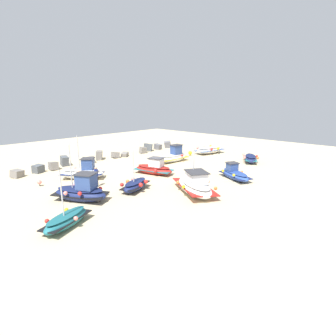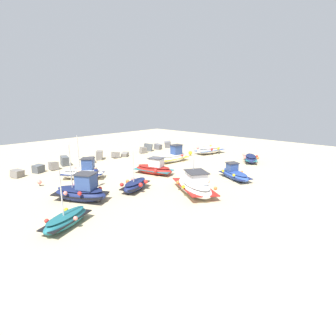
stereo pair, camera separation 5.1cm
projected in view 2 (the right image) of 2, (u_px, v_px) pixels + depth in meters
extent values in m
plane|color=#C6B289|center=(155.00, 171.00, 27.57)|extent=(59.75, 59.75, 0.00)
ellipsoid|color=white|center=(194.00, 187.00, 20.97)|extent=(4.43, 5.37, 1.08)
cube|color=maroon|center=(194.00, 186.00, 20.96)|extent=(4.35, 5.22, 0.22)
ellipsoid|color=beige|center=(194.00, 182.00, 20.87)|extent=(3.86, 4.71, 0.27)
cube|color=silver|center=(196.00, 178.00, 20.38)|extent=(1.93, 2.02, 0.85)
cube|color=#333338|center=(197.00, 172.00, 20.27)|extent=(2.24, 2.35, 0.06)
cylinder|color=#B7B7BC|center=(193.00, 164.00, 20.82)|extent=(0.08, 0.08, 2.63)
sphere|color=#EA7F75|center=(201.00, 177.00, 22.48)|extent=(0.27, 0.27, 0.27)
sphere|color=orange|center=(178.00, 182.00, 21.25)|extent=(0.27, 0.27, 0.27)
sphere|color=#EA7F75|center=(208.00, 181.00, 21.18)|extent=(0.27, 0.27, 0.27)
sphere|color=yellow|center=(183.00, 187.00, 19.93)|extent=(0.27, 0.27, 0.27)
sphere|color=orange|center=(215.00, 188.00, 19.91)|extent=(0.27, 0.27, 0.27)
ellipsoid|color=navy|center=(251.00, 159.00, 31.31)|extent=(3.53, 2.78, 0.86)
cube|color=#1E6670|center=(251.00, 158.00, 31.30)|extent=(3.44, 2.75, 0.08)
ellipsoid|color=#151E45|center=(251.00, 156.00, 31.22)|extent=(3.10, 2.44, 0.15)
sphere|color=#EA7F75|center=(245.00, 158.00, 30.50)|extent=(0.32, 0.32, 0.32)
sphere|color=orange|center=(258.00, 158.00, 30.65)|extent=(0.32, 0.32, 0.32)
sphere|color=#EA7F75|center=(244.00, 155.00, 31.38)|extent=(0.32, 0.32, 0.32)
sphere|color=red|center=(257.00, 156.00, 31.54)|extent=(0.32, 0.32, 0.32)
sphere|color=#EA7F75|center=(244.00, 154.00, 32.28)|extent=(0.32, 0.32, 0.32)
ellipsoid|color=maroon|center=(154.00, 170.00, 26.41)|extent=(2.52, 4.27, 0.84)
cube|color=#1E6670|center=(154.00, 169.00, 26.40)|extent=(2.52, 4.12, 0.11)
ellipsoid|color=maroon|center=(154.00, 167.00, 26.32)|extent=(2.20, 3.75, 0.16)
cube|color=white|center=(156.00, 162.00, 26.06)|extent=(1.32, 1.46, 0.81)
cube|color=#333338|center=(156.00, 158.00, 25.95)|extent=(1.53, 1.70, 0.06)
sphere|color=red|center=(152.00, 165.00, 27.40)|extent=(0.33, 0.33, 0.33)
sphere|color=red|center=(155.00, 171.00, 25.30)|extent=(0.33, 0.33, 0.33)
ellipsoid|color=#2D4C9E|center=(235.00, 175.00, 24.62)|extent=(2.80, 3.93, 0.75)
cube|color=navy|center=(235.00, 175.00, 24.61)|extent=(2.77, 3.81, 0.09)
ellipsoid|color=navy|center=(235.00, 172.00, 24.55)|extent=(2.46, 3.45, 0.14)
cube|color=#2D4784|center=(232.00, 167.00, 24.92)|extent=(1.15, 1.12, 0.70)
cube|color=#333338|center=(232.00, 163.00, 24.82)|extent=(1.34, 1.30, 0.06)
sphere|color=yellow|center=(234.00, 175.00, 23.50)|extent=(0.25, 0.25, 0.25)
sphere|color=orange|center=(242.00, 172.00, 24.82)|extent=(0.25, 0.25, 0.25)
sphere|color=yellow|center=(223.00, 171.00, 25.08)|extent=(0.25, 0.25, 0.25)
ellipsoid|color=navy|center=(80.00, 194.00, 19.36)|extent=(3.34, 4.34, 1.01)
cube|color=black|center=(80.00, 194.00, 19.35)|extent=(3.28, 4.21, 0.15)
ellipsoid|color=#151E45|center=(80.00, 189.00, 19.26)|extent=(2.91, 3.81, 0.21)
cube|color=#2D4784|center=(86.00, 181.00, 18.97)|extent=(1.51, 1.57, 1.10)
cube|color=#333338|center=(85.00, 174.00, 18.82)|extent=(1.76, 1.82, 0.06)
cylinder|color=#B7B7BC|center=(70.00, 166.00, 19.00)|extent=(0.08, 0.08, 3.17)
sphere|color=#EA7F75|center=(73.00, 186.00, 20.41)|extent=(0.29, 0.29, 0.29)
sphere|color=#EA7F75|center=(65.00, 193.00, 18.58)|extent=(0.29, 0.29, 0.29)
sphere|color=red|center=(87.00, 187.00, 20.14)|extent=(0.29, 0.29, 0.29)
sphere|color=red|center=(80.00, 194.00, 18.28)|extent=(0.29, 0.29, 0.29)
sphere|color=red|center=(100.00, 188.00, 19.86)|extent=(0.29, 0.29, 0.29)
ellipsoid|color=navy|center=(135.00, 186.00, 21.56)|extent=(3.33, 2.22, 0.83)
cube|color=black|center=(135.00, 185.00, 21.55)|extent=(3.22, 2.20, 0.10)
ellipsoid|color=#151E45|center=(135.00, 182.00, 21.48)|extent=(2.92, 1.94, 0.16)
cylinder|color=#B7B7BC|center=(133.00, 167.00, 20.94)|extent=(0.08, 0.08, 2.49)
sphere|color=red|center=(122.00, 185.00, 21.00)|extent=(0.33, 0.33, 0.33)
sphere|color=red|center=(141.00, 185.00, 20.83)|extent=(0.33, 0.33, 0.33)
sphere|color=orange|center=(128.00, 182.00, 21.77)|extent=(0.33, 0.33, 0.33)
sphere|color=red|center=(146.00, 182.00, 21.60)|extent=(0.33, 0.33, 0.33)
sphere|color=#EA7F75|center=(133.00, 179.00, 22.55)|extent=(0.33, 0.33, 0.33)
ellipsoid|color=white|center=(173.00, 158.00, 31.62)|extent=(4.23, 1.91, 0.94)
cube|color=gold|center=(173.00, 158.00, 31.61)|extent=(4.07, 1.92, 0.14)
ellipsoid|color=beige|center=(173.00, 155.00, 31.53)|extent=(3.72, 1.66, 0.20)
cube|color=#2D4784|center=(176.00, 150.00, 31.72)|extent=(1.25, 1.02, 1.06)
cube|color=#333338|center=(176.00, 145.00, 31.59)|extent=(1.46, 1.18, 0.06)
sphere|color=#EA7F75|center=(164.00, 155.00, 31.70)|extent=(0.29, 0.29, 0.29)
sphere|color=red|center=(182.00, 156.00, 31.37)|extent=(0.29, 0.29, 0.29)
ellipsoid|color=white|center=(210.00, 150.00, 36.50)|extent=(4.69, 2.75, 0.99)
cube|color=#2D4C9E|center=(210.00, 150.00, 36.49)|extent=(4.53, 2.74, 0.18)
ellipsoid|color=beige|center=(210.00, 148.00, 36.41)|extent=(4.12, 2.38, 0.23)
sphere|color=#EA7F75|center=(198.00, 148.00, 36.58)|extent=(0.36, 0.36, 0.36)
sphere|color=red|center=(212.00, 149.00, 35.23)|extent=(0.36, 0.36, 0.36)
sphere|color=#EA7F75|center=(204.00, 147.00, 37.28)|extent=(0.36, 0.36, 0.36)
sphere|color=yellow|center=(218.00, 148.00, 35.92)|extent=(0.36, 0.36, 0.36)
sphere|color=yellow|center=(211.00, 146.00, 37.96)|extent=(0.36, 0.36, 0.36)
ellipsoid|color=white|center=(82.00, 174.00, 24.78)|extent=(3.94, 3.98, 1.01)
cube|color=navy|center=(82.00, 173.00, 24.77)|extent=(3.83, 3.86, 0.18)
ellipsoid|color=beige|center=(82.00, 170.00, 24.69)|extent=(3.44, 3.47, 0.24)
cube|color=#2D4784|center=(88.00, 164.00, 24.56)|extent=(1.38, 1.38, 0.99)
cube|color=#333338|center=(88.00, 158.00, 24.43)|extent=(1.60, 1.60, 0.06)
cylinder|color=#B7B7BC|center=(78.00, 153.00, 24.27)|extent=(0.08, 0.08, 3.14)
sphere|color=#EA7F75|center=(75.00, 169.00, 25.53)|extent=(0.27, 0.27, 0.27)
sphere|color=orange|center=(79.00, 173.00, 23.84)|extent=(0.27, 0.27, 0.27)
sphere|color=#EA7F75|center=(95.00, 168.00, 25.56)|extent=(0.27, 0.27, 0.27)
ellipsoid|color=#1E6670|center=(66.00, 220.00, 15.32)|extent=(3.56, 2.37, 0.82)
cube|color=black|center=(66.00, 220.00, 15.31)|extent=(3.44, 2.34, 0.10)
ellipsoid|color=#1A565F|center=(66.00, 215.00, 15.24)|extent=(3.12, 2.07, 0.16)
cylinder|color=#B7B7BC|center=(61.00, 193.00, 14.73)|extent=(0.08, 0.08, 2.65)
sphere|color=red|center=(47.00, 221.00, 14.77)|extent=(0.25, 0.25, 0.25)
sphere|color=#EA7F75|center=(75.00, 218.00, 15.04)|extent=(0.25, 0.25, 0.25)
sphere|color=yellow|center=(66.00, 210.00, 16.19)|extent=(0.25, 0.25, 0.25)
cylinder|color=#2D2D38|center=(97.00, 181.00, 22.50)|extent=(0.14, 0.14, 0.90)
cylinder|color=#2D2D38|center=(96.00, 182.00, 22.38)|extent=(0.14, 0.14, 0.90)
cylinder|color=navy|center=(96.00, 173.00, 22.25)|extent=(0.32, 0.32, 0.62)
sphere|color=tan|center=(96.00, 168.00, 22.14)|extent=(0.22, 0.22, 0.22)
cube|color=slate|center=(17.00, 174.00, 25.23)|extent=(1.26, 1.22, 0.89)
cube|color=#4C5156|center=(38.00, 169.00, 26.83)|extent=(1.20, 1.16, 0.86)
cube|color=slate|center=(54.00, 166.00, 27.99)|extent=(0.90, 1.05, 0.98)
cube|color=#4C5156|center=(65.00, 161.00, 29.70)|extent=(0.98, 1.35, 1.19)
cube|color=slate|center=(90.00, 160.00, 31.12)|extent=(1.25, 1.15, 0.93)
cube|color=slate|center=(99.00, 155.00, 32.78)|extent=(1.35, 1.40, 1.15)
cube|color=slate|center=(115.00, 155.00, 33.87)|extent=(1.11, 1.23, 0.98)
cube|color=slate|center=(125.00, 155.00, 34.53)|extent=(1.32, 1.22, 0.67)
cube|color=slate|center=(143.00, 150.00, 36.68)|extent=(1.02, 0.90, 0.97)
cube|color=#4C5156|center=(148.00, 147.00, 38.33)|extent=(1.60, 1.53, 1.27)
cube|color=slate|center=(158.00, 147.00, 39.56)|extent=(0.75, 1.16, 0.94)
cube|color=slate|center=(168.00, 145.00, 41.00)|extent=(1.51, 1.37, 1.20)
cylinder|color=#3F3F42|center=(190.00, 155.00, 35.25)|extent=(0.08, 0.08, 0.11)
sphere|color=yellow|center=(190.00, 153.00, 35.18)|extent=(0.49, 0.49, 0.49)
cylinder|color=#3F3F42|center=(40.00, 185.00, 22.67)|extent=(0.08, 0.08, 0.17)
sphere|color=#EA7F75|center=(39.00, 182.00, 22.60)|extent=(0.37, 0.37, 0.37)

